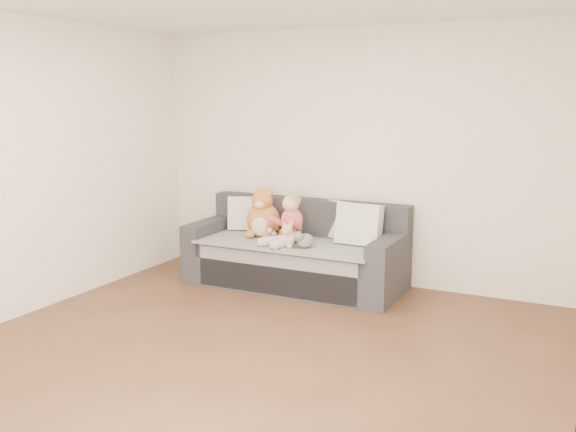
% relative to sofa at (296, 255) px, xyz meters
% --- Properties ---
extents(room_shell, '(5.00, 5.00, 5.00)m').
position_rel_sofa_xyz_m(room_shell, '(0.48, -1.64, 0.99)').
color(room_shell, brown).
rests_on(room_shell, ground).
extents(sofa, '(2.20, 0.94, 0.85)m').
position_rel_sofa_xyz_m(sofa, '(0.00, 0.00, 0.00)').
color(sofa, '#2C2C31').
rests_on(sofa, ground).
extents(cushion_left, '(0.44, 0.33, 0.38)m').
position_rel_sofa_xyz_m(cushion_left, '(-0.70, 0.20, 0.35)').
color(cushion_left, silver).
rests_on(cushion_left, sofa).
extents(cushion_right_back, '(0.46, 0.34, 0.40)m').
position_rel_sofa_xyz_m(cushion_right_back, '(0.44, 0.23, 0.36)').
color(cushion_right_back, silver).
rests_on(cushion_right_back, sofa).
extents(cushion_right_front, '(0.46, 0.23, 0.43)m').
position_rel_sofa_xyz_m(cushion_right_front, '(0.65, 0.07, 0.37)').
color(cushion_right_front, silver).
rests_on(cushion_right_front, sofa).
extents(toddler, '(0.35, 0.51, 0.50)m').
position_rel_sofa_xyz_m(toddler, '(-0.00, -0.17, 0.37)').
color(toddler, '#DD4E56').
rests_on(toddler, sofa).
extents(plush_cat, '(0.44, 0.41, 0.55)m').
position_rel_sofa_xyz_m(plush_cat, '(-0.38, -0.01, 0.36)').
color(plush_cat, '#B77E28').
rests_on(plush_cat, sofa).
extents(teddy_bear, '(0.19, 0.14, 0.24)m').
position_rel_sofa_xyz_m(teddy_bear, '(0.07, -0.34, 0.26)').
color(teddy_bear, tan).
rests_on(teddy_bear, sofa).
extents(plush_cow, '(0.16, 0.24, 0.19)m').
position_rel_sofa_xyz_m(plush_cow, '(0.23, -0.30, 0.24)').
color(plush_cow, white).
rests_on(plush_cow, sofa).
extents(sippy_cup, '(0.11, 0.07, 0.13)m').
position_rel_sofa_xyz_m(sippy_cup, '(-0.12, -0.25, 0.23)').
color(sippy_cup, '#403693').
rests_on(sippy_cup, sofa).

